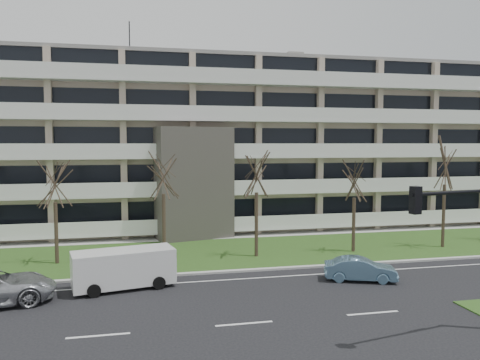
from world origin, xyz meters
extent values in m
plane|color=black|center=(0.00, 0.00, 0.00)|extent=(160.00, 160.00, 0.00)
cube|color=#2D4818|center=(0.00, 13.00, 0.03)|extent=(90.00, 10.00, 0.06)
cube|color=#B2B2AD|center=(0.00, 8.00, 0.06)|extent=(90.00, 0.35, 0.12)
cube|color=#B2B2AD|center=(0.00, 18.50, 0.04)|extent=(90.00, 2.00, 0.08)
cube|color=white|center=(0.00, 6.50, 0.01)|extent=(90.00, 0.12, 0.01)
cube|color=#C0AD95|center=(0.00, 25.50, 7.50)|extent=(60.00, 12.00, 15.00)
cube|color=gray|center=(0.00, 25.50, 15.15)|extent=(60.50, 12.50, 0.30)
cube|color=#4C4742|center=(0.00, 18.50, 4.50)|extent=(6.39, 3.69, 9.00)
cube|color=black|center=(0.00, 18.30, 2.00)|extent=(4.92, 1.19, 3.50)
cylinder|color=black|center=(-5.00, 25.50, 17.00)|extent=(0.10, 0.10, 3.50)
cube|color=black|center=(0.00, 19.48, 2.10)|extent=(58.00, 0.10, 1.80)
cube|color=white|center=(0.00, 18.80, 0.60)|extent=(58.00, 1.40, 0.22)
cube|color=white|center=(0.00, 18.15, 1.20)|extent=(58.00, 0.08, 1.00)
cube|color=black|center=(0.00, 19.48, 5.10)|extent=(58.00, 0.10, 1.80)
cube|color=white|center=(0.00, 18.80, 3.60)|extent=(58.00, 1.40, 0.22)
cube|color=white|center=(0.00, 18.15, 4.20)|extent=(58.00, 0.08, 1.00)
cube|color=black|center=(0.00, 19.48, 8.10)|extent=(58.00, 0.10, 1.80)
cube|color=white|center=(0.00, 18.80, 6.60)|extent=(58.00, 1.40, 0.22)
cube|color=white|center=(0.00, 18.15, 7.20)|extent=(58.00, 0.08, 1.00)
cube|color=black|center=(0.00, 19.48, 11.10)|extent=(58.00, 0.10, 1.80)
cube|color=white|center=(0.00, 18.80, 9.60)|extent=(58.00, 1.40, 0.22)
cube|color=white|center=(0.00, 18.15, 10.20)|extent=(58.00, 0.08, 1.00)
cube|color=black|center=(0.00, 19.48, 14.10)|extent=(58.00, 0.10, 1.80)
cube|color=white|center=(0.00, 18.80, 12.60)|extent=(58.00, 1.40, 0.22)
cube|color=white|center=(0.00, 18.15, 13.20)|extent=(58.00, 0.08, 1.00)
imported|color=#6590B0|center=(7.76, 4.81, 0.66)|extent=(4.21, 2.65, 1.31)
cube|color=silver|center=(-5.19, 6.21, 1.12)|extent=(5.55, 2.99, 1.85)
cube|color=black|center=(-5.19, 6.21, 1.66)|extent=(5.14, 2.77, 0.68)
cube|color=silver|center=(-2.76, 6.73, 0.97)|extent=(0.72, 1.88, 1.17)
cylinder|color=black|center=(-6.61, 4.92, 0.34)|extent=(0.72, 0.38, 0.68)
cylinder|color=black|center=(-7.01, 6.83, 0.34)|extent=(0.72, 0.38, 0.68)
cylinder|color=black|center=(-3.37, 5.60, 0.34)|extent=(0.72, 0.38, 0.68)
cylinder|color=black|center=(-3.77, 7.51, 0.34)|extent=(0.72, 0.38, 0.68)
cylinder|color=black|center=(7.87, -3.42, 5.85)|extent=(5.18, 1.14, 0.14)
cube|color=black|center=(5.49, -3.88, 5.65)|extent=(0.38, 0.38, 1.01)
sphere|color=red|center=(5.49, -3.88, 5.98)|extent=(0.20, 0.20, 0.20)
sphere|color=orange|center=(5.49, -3.88, 5.65)|extent=(0.20, 0.20, 0.20)
sphere|color=green|center=(5.49, -3.88, 5.33)|extent=(0.20, 0.20, 0.20)
cylinder|color=#382B21|center=(-9.54, 12.23, 1.99)|extent=(0.24, 0.24, 3.97)
cylinder|color=#382B21|center=(-2.76, 12.13, 2.18)|extent=(0.24, 0.24, 4.36)
cylinder|color=#382B21|center=(3.39, 11.38, 2.20)|extent=(0.24, 0.24, 4.41)
cylinder|color=#382B21|center=(10.47, 11.30, 1.94)|extent=(0.24, 0.24, 3.88)
cylinder|color=#382B21|center=(17.61, 11.27, 2.35)|extent=(0.24, 0.24, 4.69)
camera|label=1|loc=(-4.25, -18.98, 7.70)|focal=35.00mm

